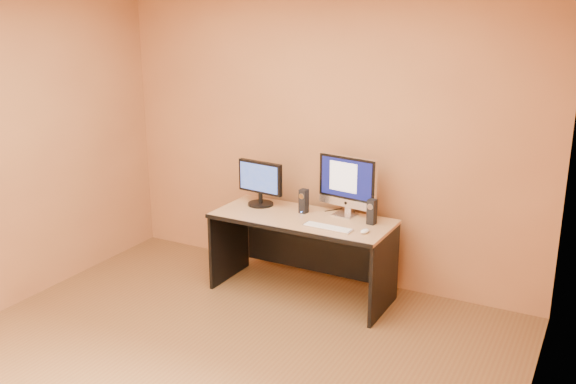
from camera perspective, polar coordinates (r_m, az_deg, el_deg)
name	(u,v)px	position (r m, az deg, el deg)	size (l,w,h in m)	color
floor	(197,379)	(4.53, -8.05, -16.12)	(4.00, 4.00, 0.00)	brown
walls	(189,194)	(3.98, -8.80, -0.16)	(4.00, 4.00, 2.60)	#AC7245
desk	(302,256)	(5.50, 1.25, -5.71)	(1.51, 0.66, 0.70)	tan
imac	(346,186)	(5.37, 5.15, 0.56)	(0.54, 0.20, 0.52)	silver
second_monitor	(260,183)	(5.64, -2.47, 0.76)	(0.45, 0.23, 0.40)	black
speaker_left	(304,201)	(5.46, 1.41, -0.82)	(0.06, 0.07, 0.21)	black
speaker_right	(372,212)	(5.22, 7.47, -1.75)	(0.06, 0.07, 0.21)	black
keyboard	(328,227)	(5.12, 3.55, -3.16)	(0.41, 0.11, 0.02)	silver
mouse	(365,231)	(5.04, 6.85, -3.46)	(0.05, 0.10, 0.03)	white
cable_a	(354,213)	(5.49, 5.90, -1.88)	(0.01, 0.01, 0.21)	black
cable_b	(333,210)	(5.56, 4.06, -1.60)	(0.01, 0.01, 0.17)	black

